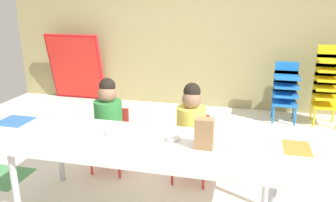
{
  "coord_description": "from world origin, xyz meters",
  "views": [
    {
      "loc": [
        0.85,
        -2.88,
        1.62
      ],
      "look_at": [
        0.24,
        -0.42,
        0.86
      ],
      "focal_mm": 36.61,
      "sensor_mm": 36.0,
      "label": 1
    }
  ],
  "objects_px": {
    "seated_child_near_camera": "(109,117)",
    "donut_powdered_loose": "(173,138)",
    "paper_plate_center_table": "(78,135)",
    "donut_powdered_on_plate": "(111,132)",
    "seated_child_middle_seat": "(191,124)",
    "kid_chair_blue_stack": "(285,88)",
    "paper_bag_brown": "(204,134)",
    "craft_table": "(144,148)",
    "folded_activity_table": "(76,67)",
    "kid_chair_yellow_stack": "(328,82)",
    "paper_plate_near_edge": "(111,134)"
  },
  "relations": [
    {
      "from": "seated_child_near_camera",
      "to": "donut_powdered_loose",
      "type": "height_order",
      "value": "seated_child_near_camera"
    },
    {
      "from": "seated_child_near_camera",
      "to": "donut_powdered_loose",
      "type": "relative_size",
      "value": 8.12
    },
    {
      "from": "seated_child_near_camera",
      "to": "donut_powdered_loose",
      "type": "bearing_deg",
      "value": -34.79
    },
    {
      "from": "paper_plate_center_table",
      "to": "donut_powdered_on_plate",
      "type": "height_order",
      "value": "donut_powdered_on_plate"
    },
    {
      "from": "seated_child_middle_seat",
      "to": "kid_chair_blue_stack",
      "type": "height_order",
      "value": "seated_child_middle_seat"
    },
    {
      "from": "paper_bag_brown",
      "to": "donut_powdered_loose",
      "type": "distance_m",
      "value": 0.28
    },
    {
      "from": "craft_table",
      "to": "kid_chair_blue_stack",
      "type": "bearing_deg",
      "value": 64.38
    },
    {
      "from": "folded_activity_table",
      "to": "kid_chair_yellow_stack",
      "type": "bearing_deg",
      "value": -3.87
    },
    {
      "from": "paper_plate_center_table",
      "to": "paper_bag_brown",
      "type": "bearing_deg",
      "value": -0.19
    },
    {
      "from": "folded_activity_table",
      "to": "paper_plate_near_edge",
      "type": "distance_m",
      "value": 3.19
    },
    {
      "from": "kid_chair_blue_stack",
      "to": "paper_plate_near_edge",
      "type": "bearing_deg",
      "value": -121.5
    },
    {
      "from": "craft_table",
      "to": "donut_powdered_on_plate",
      "type": "relative_size",
      "value": 18.26
    },
    {
      "from": "craft_table",
      "to": "paper_plate_near_edge",
      "type": "bearing_deg",
      "value": 166.03
    },
    {
      "from": "folded_activity_table",
      "to": "donut_powdered_on_plate",
      "type": "height_order",
      "value": "folded_activity_table"
    },
    {
      "from": "kid_chair_blue_stack",
      "to": "kid_chair_yellow_stack",
      "type": "height_order",
      "value": "kid_chair_yellow_stack"
    },
    {
      "from": "seated_child_middle_seat",
      "to": "folded_activity_table",
      "type": "xyz_separation_m",
      "value": [
        -2.28,
        2.14,
        -0.02
      ]
    },
    {
      "from": "seated_child_middle_seat",
      "to": "kid_chair_blue_stack",
      "type": "distance_m",
      "value": 2.12
    },
    {
      "from": "seated_child_near_camera",
      "to": "kid_chair_blue_stack",
      "type": "distance_m",
      "value": 2.57
    },
    {
      "from": "seated_child_near_camera",
      "to": "paper_bag_brown",
      "type": "height_order",
      "value": "seated_child_near_camera"
    },
    {
      "from": "paper_plate_center_table",
      "to": "donut_powdered_on_plate",
      "type": "relative_size",
      "value": 1.68
    },
    {
      "from": "craft_table",
      "to": "paper_plate_near_edge",
      "type": "xyz_separation_m",
      "value": [
        -0.29,
        0.07,
        0.05
      ]
    },
    {
      "from": "craft_table",
      "to": "folded_activity_table",
      "type": "xyz_separation_m",
      "value": [
        -2.03,
        2.74,
        -0.02
      ]
    },
    {
      "from": "seated_child_near_camera",
      "to": "paper_plate_near_edge",
      "type": "relative_size",
      "value": 5.1
    },
    {
      "from": "seated_child_middle_seat",
      "to": "paper_bag_brown",
      "type": "xyz_separation_m",
      "value": [
        0.19,
        -0.6,
        0.16
      ]
    },
    {
      "from": "paper_bag_brown",
      "to": "paper_plate_center_table",
      "type": "distance_m",
      "value": 0.98
    },
    {
      "from": "folded_activity_table",
      "to": "paper_bag_brown",
      "type": "height_order",
      "value": "folded_activity_table"
    },
    {
      "from": "seated_child_middle_seat",
      "to": "kid_chair_blue_stack",
      "type": "bearing_deg",
      "value": 63.33
    },
    {
      "from": "kid_chair_blue_stack",
      "to": "paper_plate_near_edge",
      "type": "relative_size",
      "value": 4.44
    },
    {
      "from": "seated_child_middle_seat",
      "to": "kid_chair_blue_stack",
      "type": "xyz_separation_m",
      "value": [
        0.95,
        1.89,
        -0.1
      ]
    },
    {
      "from": "seated_child_near_camera",
      "to": "kid_chair_blue_stack",
      "type": "xyz_separation_m",
      "value": [
        1.73,
        1.89,
        -0.1
      ]
    },
    {
      "from": "kid_chair_blue_stack",
      "to": "donut_powdered_on_plate",
      "type": "xyz_separation_m",
      "value": [
        -1.48,
        -2.42,
        0.18
      ]
    },
    {
      "from": "craft_table",
      "to": "paper_plate_center_table",
      "type": "distance_m",
      "value": 0.53
    },
    {
      "from": "craft_table",
      "to": "folded_activity_table",
      "type": "bearing_deg",
      "value": 126.55
    },
    {
      "from": "craft_table",
      "to": "kid_chair_blue_stack",
      "type": "height_order",
      "value": "kid_chair_blue_stack"
    },
    {
      "from": "folded_activity_table",
      "to": "paper_plate_near_edge",
      "type": "relative_size",
      "value": 6.04
    },
    {
      "from": "paper_plate_center_table",
      "to": "seated_child_near_camera",
      "type": "bearing_deg",
      "value": 90.74
    },
    {
      "from": "seated_child_near_camera",
      "to": "kid_chair_blue_stack",
      "type": "bearing_deg",
      "value": 47.46
    },
    {
      "from": "craft_table",
      "to": "paper_bag_brown",
      "type": "height_order",
      "value": "paper_bag_brown"
    },
    {
      "from": "craft_table",
      "to": "donut_powdered_loose",
      "type": "distance_m",
      "value": 0.22
    },
    {
      "from": "paper_bag_brown",
      "to": "donut_powdered_loose",
      "type": "height_order",
      "value": "paper_bag_brown"
    },
    {
      "from": "seated_child_near_camera",
      "to": "kid_chair_yellow_stack",
      "type": "distance_m",
      "value": 2.93
    },
    {
      "from": "kid_chair_blue_stack",
      "to": "paper_plate_center_table",
      "type": "relative_size",
      "value": 4.44
    },
    {
      "from": "seated_child_near_camera",
      "to": "paper_plate_near_edge",
      "type": "xyz_separation_m",
      "value": [
        0.25,
        -0.53,
        0.06
      ]
    },
    {
      "from": "seated_child_near_camera",
      "to": "paper_bag_brown",
      "type": "distance_m",
      "value": 1.16
    },
    {
      "from": "craft_table",
      "to": "donut_powdered_loose",
      "type": "height_order",
      "value": "donut_powdered_loose"
    },
    {
      "from": "kid_chair_yellow_stack",
      "to": "paper_plate_near_edge",
      "type": "height_order",
      "value": "kid_chair_yellow_stack"
    },
    {
      "from": "kid_chair_yellow_stack",
      "to": "paper_plate_center_table",
      "type": "bearing_deg",
      "value": -131.98
    },
    {
      "from": "paper_plate_center_table",
      "to": "donut_powdered_loose",
      "type": "xyz_separation_m",
      "value": [
        0.72,
        0.09,
        0.01
      ]
    },
    {
      "from": "craft_table",
      "to": "folded_activity_table",
      "type": "relative_size",
      "value": 1.81
    },
    {
      "from": "seated_child_middle_seat",
      "to": "kid_chair_yellow_stack",
      "type": "xyz_separation_m",
      "value": [
        1.46,
        1.89,
        0.02
      ]
    }
  ]
}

